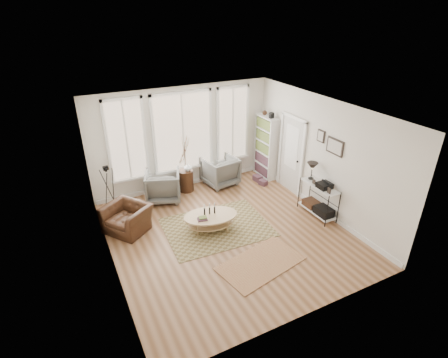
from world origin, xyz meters
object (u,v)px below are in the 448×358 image
side_table (185,163)px  accent_chair (127,218)px  low_shelf (318,197)px  armchair_right (220,171)px  bookcase (266,147)px  coffee_table (210,218)px  armchair_left (163,186)px

side_table → accent_chair: bearing=-148.1°
low_shelf → armchair_right: bearing=118.6°
bookcase → low_shelf: (-0.06, -2.52, -0.44)m
bookcase → coffee_table: (-2.74, -1.92, -0.64)m
coffee_table → armchair_right: 2.39m
side_table → accent_chair: side_table is taller
low_shelf → accent_chair: low_shelf is taller
armchair_right → low_shelf: bearing=110.1°
side_table → accent_chair: size_ratio=1.79×
low_shelf → bookcase: bearing=88.7°
armchair_right → armchair_left: bearing=-4.0°
bookcase → armchair_left: size_ratio=2.22×
coffee_table → bookcase: bearing=35.0°
coffee_table → armchair_right: bearing=58.4°
coffee_table → side_table: (0.20, 2.09, 0.53)m
armchair_right → accent_chair: 3.21m
low_shelf → armchair_right: (-1.43, 2.63, -0.09)m
side_table → coffee_table: bearing=-95.5°
low_shelf → side_table: bearing=132.6°
low_shelf → armchair_left: low_shelf is taller
armchair_right → accent_chair: size_ratio=0.94×
bookcase → armchair_left: 3.32m
bookcase → side_table: bookcase is taller
armchair_right → side_table: 1.13m
armchair_right → accent_chair: (-3.00, -1.15, -0.10)m
armchair_left → armchair_right: bearing=-155.8°
coffee_table → armchair_left: 1.97m
side_table → accent_chair: 2.36m
accent_chair → armchair_right: bearing=74.8°
coffee_table → armchair_left: size_ratio=1.51×
armchair_right → accent_chair: armchair_right is taller
armchair_right → side_table: side_table is taller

